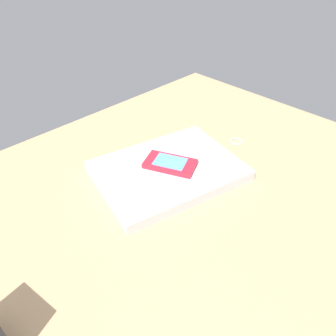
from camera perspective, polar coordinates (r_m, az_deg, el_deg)
desk_surface at (r=65.28cm, az=-3.55°, el=-7.67°), size 120.00×80.00×3.00cm
laptop_closed at (r=70.61cm, az=-0.00°, el=-0.50°), size 34.90×29.05×2.46cm
cell_phone_on_laptop at (r=69.68cm, az=0.39°, el=0.78°), size 10.01×12.44×1.23cm
key_ring at (r=84.09cm, az=12.07°, el=4.65°), size 3.21×3.21×0.36cm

